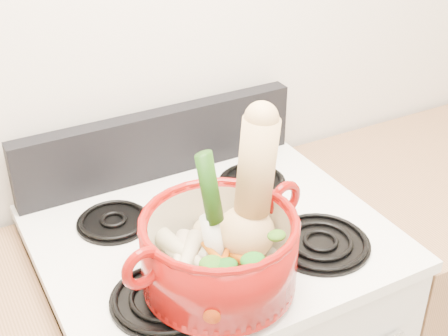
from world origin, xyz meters
TOP-DOWN VIEW (x-y plane):
  - wall_back at (0.00, 1.75)m, footprint 3.50×0.02m
  - cooktop at (0.00, 1.40)m, footprint 0.78×0.67m
  - control_backsplash at (0.00, 1.70)m, footprint 0.76×0.05m
  - burner_front_left at (-0.19, 1.24)m, footprint 0.22×0.22m
  - burner_front_right at (0.19, 1.24)m, footprint 0.22×0.22m
  - burner_back_left at (-0.19, 1.54)m, footprint 0.17×0.17m
  - burner_back_right at (0.19, 1.54)m, footprint 0.17×0.17m
  - dutch_oven at (-0.08, 1.22)m, footprint 0.36×0.36m
  - pot_handle_left at (-0.25, 1.19)m, footprint 0.09×0.04m
  - pot_handle_right at (0.09, 1.25)m, footprint 0.09×0.04m
  - squash at (-0.01, 1.24)m, footprint 0.19×0.17m
  - leek at (-0.08, 1.24)m, footprint 0.08×0.10m
  - ginger at (-0.04, 1.32)m, footprint 0.10×0.08m
  - parsnip_0 at (-0.14, 1.25)m, footprint 0.08×0.22m
  - parsnip_1 at (-0.16, 1.24)m, footprint 0.13×0.17m
  - parsnip_2 at (-0.12, 1.24)m, footprint 0.10×0.19m
  - parsnip_3 at (-0.15, 1.22)m, footprint 0.15×0.16m
  - carrot_0 at (-0.10, 1.16)m, footprint 0.09×0.16m
  - carrot_1 at (-0.12, 1.15)m, footprint 0.11×0.15m
  - carrot_2 at (-0.04, 1.20)m, footprint 0.10×0.15m
  - carrot_3 at (-0.10, 1.17)m, footprint 0.12×0.13m
  - carrot_4 at (-0.09, 1.16)m, footprint 0.05×0.18m

SIDE VIEW (x-z plane):
  - cooktop at x=0.00m, z-range 0.92..0.95m
  - burner_front_left at x=-0.19m, z-range 0.95..0.97m
  - burner_front_right at x=0.19m, z-range 0.95..0.97m
  - burner_back_left at x=-0.19m, z-range 0.95..0.97m
  - burner_back_right at x=0.19m, z-range 0.95..0.97m
  - carrot_0 at x=-0.10m, z-range 0.99..1.04m
  - carrot_1 at x=-0.12m, z-range 1.00..1.05m
  - parsnip_0 at x=-0.14m, z-range 0.99..1.05m
  - ginger at x=-0.04m, z-range 1.00..1.05m
  - parsnip_1 at x=-0.16m, z-range 1.00..1.05m
  - carrot_2 at x=-0.04m, z-range 1.01..1.05m
  - parsnip_2 at x=-0.12m, z-range 1.01..1.06m
  - carrot_3 at x=-0.10m, z-range 1.02..1.06m
  - parsnip_3 at x=-0.15m, z-range 1.01..1.07m
  - control_backsplash at x=0.00m, z-range 0.95..1.13m
  - dutch_oven at x=-0.08m, z-range 0.97..1.12m
  - carrot_4 at x=-0.09m, z-range 1.02..1.07m
  - pot_handle_left at x=-0.25m, z-range 1.05..1.14m
  - pot_handle_right at x=0.09m, z-range 1.05..1.14m
  - leek at x=-0.08m, z-range 1.00..1.26m
  - squash at x=-0.01m, z-range 0.99..1.31m
  - wall_back at x=0.00m, z-range 0.00..2.60m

